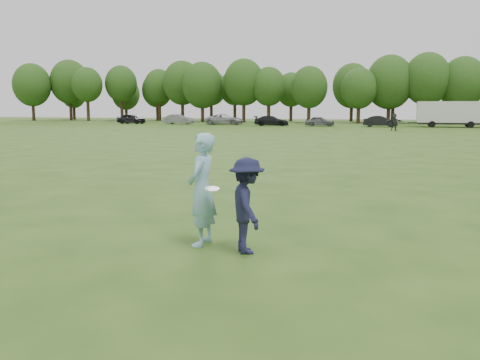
{
  "coord_description": "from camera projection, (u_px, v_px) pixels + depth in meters",
  "views": [
    {
      "loc": [
        3.52,
        -8.02,
        2.51
      ],
      "look_at": [
        0.71,
        1.34,
        1.1
      ],
      "focal_mm": 38.0,
      "sensor_mm": 36.0,
      "label": 1
    }
  ],
  "objects": [
    {
      "name": "player_far_d",
      "position": [
        394.0,
        122.0,
        54.07
      ],
      "size": [
        1.8,
        0.88,
        1.86
      ],
      "primitive_type": "imported",
      "rotation": [
        0.0,
        0.0,
        0.2
      ],
      "color": "#2A2A2A",
      "rests_on": "ground"
    },
    {
      "name": "cargo_trailer",
      "position": [
        451.0,
        113.0,
        62.96
      ],
      "size": [
        9.0,
        2.75,
        3.2
      ],
      "color": "silver",
      "rests_on": "ground"
    },
    {
      "name": "car_c",
      "position": [
        225.0,
        119.0,
        72.22
      ],
      "size": [
        5.49,
        2.77,
        1.49
      ],
      "primitive_type": "imported",
      "rotation": [
        0.0,
        0.0,
        1.63
      ],
      "color": "#99999D",
      "rests_on": "ground"
    },
    {
      "name": "car_f",
      "position": [
        381.0,
        121.0,
        64.11
      ],
      "size": [
        4.3,
        1.62,
        1.4
      ],
      "primitive_type": "imported",
      "rotation": [
        0.0,
        0.0,
        1.54
      ],
      "color": "black",
      "rests_on": "ground"
    },
    {
      "name": "car_a",
      "position": [
        131.0,
        119.0,
        76.36
      ],
      "size": [
        4.46,
        2.04,
        1.48
      ],
      "primitive_type": "imported",
      "rotation": [
        0.0,
        0.0,
        1.5
      ],
      "color": "black",
      "rests_on": "ground"
    },
    {
      "name": "ground",
      "position": [
        180.0,
        250.0,
        8.97
      ],
      "size": [
        200.0,
        200.0,
        0.0
      ],
      "primitive_type": "plane",
      "color": "#2A4A15",
      "rests_on": "ground"
    },
    {
      "name": "car_e",
      "position": [
        320.0,
        121.0,
        66.43
      ],
      "size": [
        3.81,
        1.55,
        1.3
      ],
      "primitive_type": "imported",
      "rotation": [
        0.0,
        0.0,
        1.58
      ],
      "color": "slate",
      "rests_on": "ground"
    },
    {
      "name": "treeline",
      "position": [
        390.0,
        83.0,
        80.19
      ],
      "size": [
        130.35,
        18.39,
        11.74
      ],
      "color": "#332114",
      "rests_on": "ground"
    },
    {
      "name": "defender",
      "position": [
        247.0,
        205.0,
        8.72
      ],
      "size": [
        1.06,
        1.24,
        1.66
      ],
      "primitive_type": "imported",
      "rotation": [
        0.0,
        0.0,
        2.08
      ],
      "color": "#191B38",
      "rests_on": "ground"
    },
    {
      "name": "car_d",
      "position": [
        271.0,
        121.0,
        68.12
      ],
      "size": [
        4.79,
        2.38,
        1.34
      ],
      "primitive_type": "imported",
      "rotation": [
        0.0,
        0.0,
        1.68
      ],
      "color": "black",
      "rests_on": "ground"
    },
    {
      "name": "car_b",
      "position": [
        178.0,
        119.0,
        74.59
      ],
      "size": [
        4.42,
        1.63,
        1.45
      ],
      "primitive_type": "imported",
      "rotation": [
        0.0,
        0.0,
        1.55
      ],
      "color": "slate",
      "rests_on": "ground"
    },
    {
      "name": "disc_in_play",
      "position": [
        212.0,
        189.0,
        8.8
      ],
      "size": [
        0.3,
        0.3,
        0.08
      ],
      "color": "white",
      "rests_on": "ground"
    },
    {
      "name": "thrower",
      "position": [
        202.0,
        190.0,
        9.18
      ],
      "size": [
        0.49,
        0.75,
        2.05
      ],
      "primitive_type": "imported",
      "rotation": [
        0.0,
        0.0,
        -1.57
      ],
      "color": "#89BFD4",
      "rests_on": "ground"
    }
  ]
}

